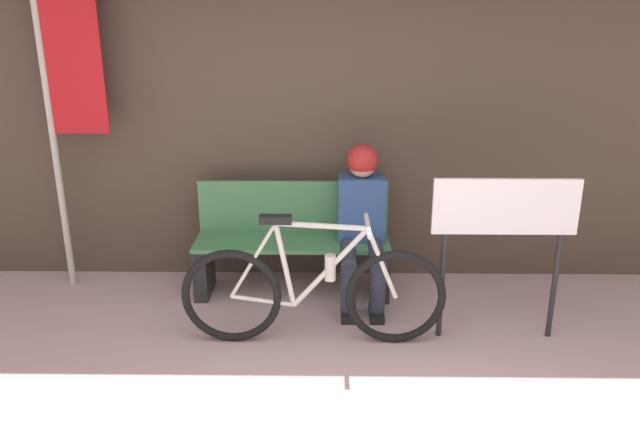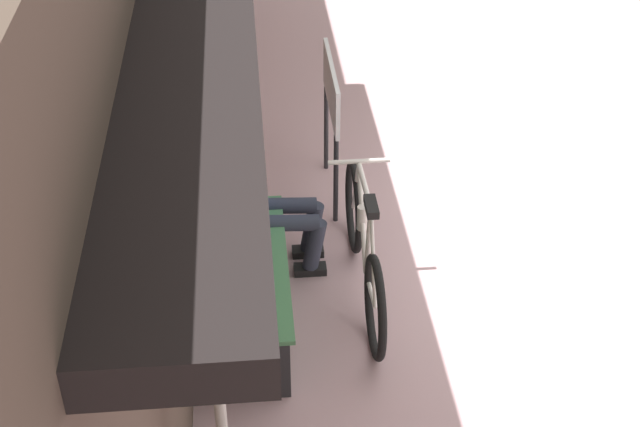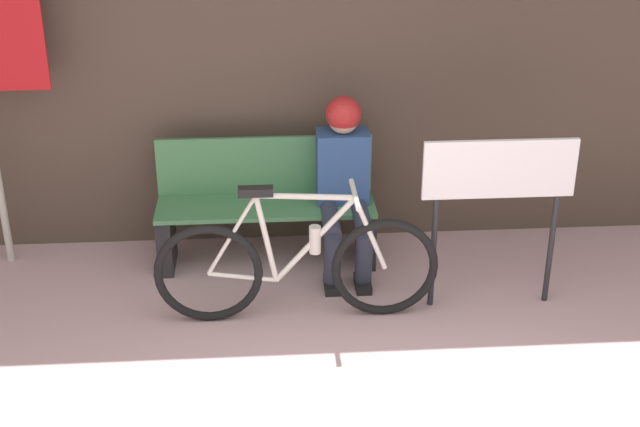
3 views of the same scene
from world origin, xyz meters
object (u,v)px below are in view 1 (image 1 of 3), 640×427
banner_pole (65,84)px  park_bench_near (293,244)px  person_seated (362,214)px  bicycle (313,292)px  signboard (505,220)px

banner_pole → park_bench_near: bearing=-3.8°
person_seated → banner_pole: (-2.12, 0.22, 0.89)m
bicycle → person_seated: person_seated is taller
signboard → park_bench_near: bearing=154.1°
bicycle → person_seated: bearing=62.5°
person_seated → signboard: size_ratio=1.07×
bicycle → banner_pole: (-1.79, 0.87, 1.20)m
park_bench_near → signboard: (1.37, -0.67, 0.44)m
park_bench_near → banner_pole: size_ratio=0.61×
person_seated → signboard: bearing=-32.5°
bicycle → signboard: 1.29m
park_bench_near → bicycle: (0.18, -0.76, -0.03)m
bicycle → signboard: (1.20, 0.09, 0.46)m
person_seated → banner_pole: bearing=174.0°
bicycle → person_seated: (0.33, 0.64, 0.31)m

